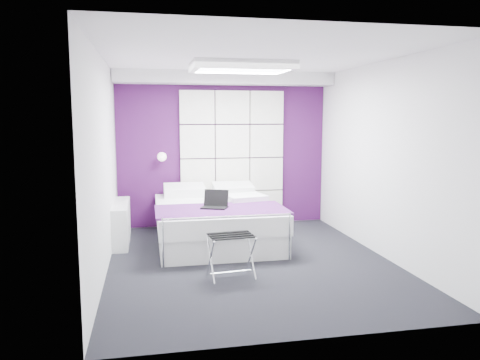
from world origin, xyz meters
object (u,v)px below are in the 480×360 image
object	(u,v)px
bed	(216,221)
nightstand	(183,199)
laptop	(214,203)
luggage_rack	(231,256)
wall_lamp	(162,157)
radiator	(121,223)

from	to	relation	value
bed	nightstand	distance (m)	1.06
bed	laptop	bearing A→B (deg)	-100.78
luggage_rack	laptop	distance (m)	1.21
bed	wall_lamp	bearing A→B (deg)	126.76
bed	nightstand	size ratio (longest dim) A/B	5.31
radiator	bed	xyz separation A→B (m)	(1.39, -0.24, 0.02)
bed	nightstand	xyz separation A→B (m)	(-0.41, 0.96, 0.18)
wall_lamp	radiator	bearing A→B (deg)	-130.10
wall_lamp	laptop	bearing A→B (deg)	-65.32
bed	luggage_rack	size ratio (longest dim) A/B	4.24
wall_lamp	radiator	distance (m)	1.35
nightstand	wall_lamp	bearing A→B (deg)	173.30
bed	luggage_rack	distance (m)	1.58
wall_lamp	luggage_rack	size ratio (longest dim) A/B	0.29
radiator	laptop	size ratio (longest dim) A/B	3.46
wall_lamp	laptop	xyz separation A→B (m)	(0.66, -1.44, -0.55)
bed	luggage_rack	xyz separation A→B (m)	(-0.05, -1.58, -0.07)
nightstand	laptop	distance (m)	1.45
luggage_rack	laptop	bearing A→B (deg)	86.50
nightstand	luggage_rack	size ratio (longest dim) A/B	0.80
nightstand	laptop	xyz separation A→B (m)	(0.32, -1.40, 0.17)
nightstand	laptop	world-z (taller)	laptop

